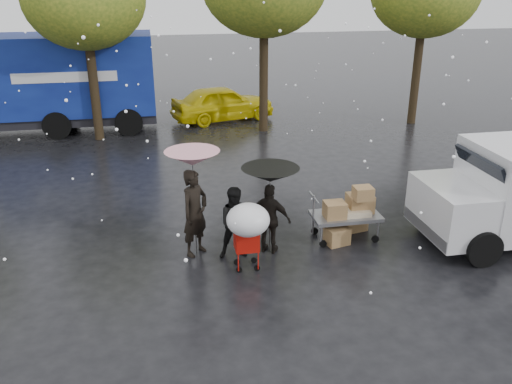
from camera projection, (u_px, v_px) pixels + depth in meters
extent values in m
plane|color=black|center=(242.00, 268.00, 10.94)|extent=(90.00, 90.00, 0.00)
imported|color=black|center=(195.00, 213.00, 11.17)|extent=(0.80, 0.79, 1.87)
imported|color=black|center=(237.00, 223.00, 11.08)|extent=(0.76, 0.59, 1.55)
imported|color=black|center=(270.00, 219.00, 11.30)|extent=(0.96, 0.76, 1.53)
cylinder|color=#4C4C4C|center=(195.00, 207.00, 11.12)|extent=(0.02, 0.02, 2.12)
cone|color=#D4576A|center=(192.00, 158.00, 10.72)|extent=(1.11, 1.11, 0.30)
sphere|color=#4C4C4C|center=(192.00, 157.00, 10.71)|extent=(0.06, 0.06, 0.06)
cylinder|color=#4C4C4C|center=(270.00, 214.00, 11.25)|extent=(0.02, 0.02, 1.75)
cone|color=black|center=(270.00, 175.00, 10.93)|extent=(1.19, 1.19, 0.30)
sphere|color=#4C4C4C|center=(270.00, 173.00, 10.91)|extent=(0.06, 0.06, 0.06)
cube|color=slate|center=(346.00, 216.00, 11.95)|extent=(1.50, 0.80, 0.08)
cylinder|color=slate|center=(313.00, 208.00, 11.73)|extent=(0.04, 0.04, 0.60)
cube|color=brown|center=(360.00, 203.00, 12.01)|extent=(0.55, 0.45, 0.40)
cube|color=brown|center=(335.00, 210.00, 11.73)|extent=(0.45, 0.40, 0.35)
cube|color=brown|center=(363.00, 193.00, 11.65)|extent=(0.40, 0.35, 0.28)
cube|color=tan|center=(348.00, 212.00, 11.92)|extent=(0.90, 0.55, 0.12)
cylinder|color=black|center=(323.00, 244.00, 11.73)|extent=(0.16, 0.05, 0.16)
cylinder|color=black|center=(315.00, 231.00, 12.31)|extent=(0.16, 0.05, 0.16)
cylinder|color=black|center=(375.00, 239.00, 11.94)|extent=(0.16, 0.05, 0.16)
cylinder|color=black|center=(364.00, 227.00, 12.52)|extent=(0.16, 0.05, 0.16)
cube|color=red|center=(247.00, 239.00, 10.70)|extent=(0.47, 0.41, 0.45)
cylinder|color=red|center=(248.00, 226.00, 10.39)|extent=(0.42, 0.02, 0.02)
cylinder|color=#4C4C4C|center=(248.00, 229.00, 10.42)|extent=(0.02, 0.02, 0.60)
ellipsoid|color=white|center=(248.00, 220.00, 10.34)|extent=(0.84, 0.84, 0.63)
cylinder|color=black|center=(239.00, 270.00, 10.75)|extent=(0.12, 0.04, 0.12)
cylinder|color=black|center=(237.00, 262.00, 11.04)|extent=(0.12, 0.04, 0.12)
cylinder|color=black|center=(257.00, 268.00, 10.81)|extent=(0.12, 0.04, 0.12)
cylinder|color=black|center=(254.00, 260.00, 11.10)|extent=(0.12, 0.04, 0.12)
cube|color=silver|center=(452.00, 209.00, 11.56)|extent=(1.20, 1.95, 1.10)
cube|color=black|center=(482.00, 170.00, 11.33)|extent=(0.37, 1.70, 0.67)
cube|color=slate|center=(426.00, 228.00, 11.61)|extent=(0.12, 1.90, 0.25)
cylinder|color=black|center=(483.00, 248.00, 10.90)|extent=(0.76, 0.28, 0.76)
cylinder|color=black|center=(436.00, 211.00, 12.63)|extent=(0.76, 0.28, 0.76)
cube|color=navy|center=(70.00, 74.00, 19.77)|extent=(6.00, 2.50, 2.80)
cube|color=black|center=(47.00, 117.00, 20.18)|extent=(8.00, 2.30, 0.35)
cube|color=silver|center=(65.00, 77.00, 18.59)|extent=(3.50, 0.03, 0.35)
cylinder|color=black|center=(129.00, 122.00, 19.68)|extent=(1.00, 0.30, 1.00)
cylinder|color=black|center=(130.00, 108.00, 21.77)|extent=(1.00, 0.30, 1.00)
cube|color=brown|center=(354.00, 220.00, 12.50)|extent=(0.61, 0.53, 0.48)
cube|color=brown|center=(337.00, 236.00, 11.84)|extent=(0.57, 0.48, 0.38)
imported|color=#D7C00B|center=(223.00, 103.00, 21.64)|extent=(4.38, 2.66, 1.39)
cylinder|color=black|center=(93.00, 76.00, 18.59)|extent=(0.32, 0.32, 4.48)
cylinder|color=black|center=(264.00, 65.00, 19.56)|extent=(0.32, 0.32, 4.90)
cylinder|color=black|center=(417.00, 64.00, 20.67)|extent=(0.32, 0.32, 4.62)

